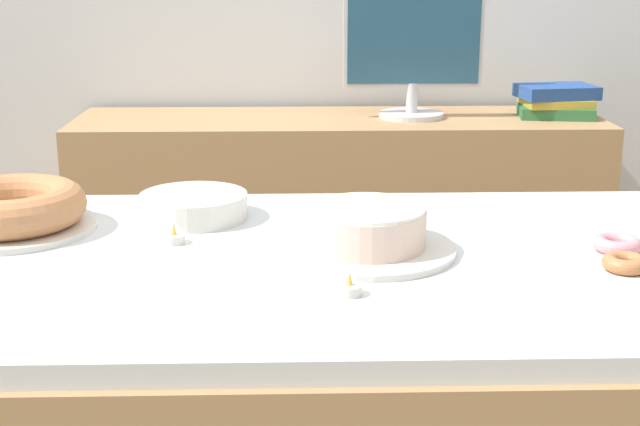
% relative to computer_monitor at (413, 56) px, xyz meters
% --- Properties ---
extents(dining_table, '(1.86, 0.87, 0.77)m').
position_rel_computer_monitor_xyz_m(dining_table, '(-0.22, -1.27, -0.30)').
color(dining_table, silver).
rests_on(dining_table, ground).
extents(sideboard, '(1.62, 0.44, 0.79)m').
position_rel_computer_monitor_xyz_m(sideboard, '(-0.22, 0.00, -0.58)').
color(sideboard, tan).
rests_on(sideboard, ground).
extents(computer_monitor, '(0.42, 0.20, 0.38)m').
position_rel_computer_monitor_xyz_m(computer_monitor, '(0.00, 0.00, 0.00)').
color(computer_monitor, silver).
rests_on(computer_monitor, sideboard).
extents(book_stack, '(0.25, 0.20, 0.10)m').
position_rel_computer_monitor_xyz_m(book_stack, '(0.45, 0.00, -0.14)').
color(book_stack, '#2D6638').
rests_on(book_stack, sideboard).
extents(cake_chocolate_round, '(0.31, 0.31, 0.08)m').
position_rel_computer_monitor_xyz_m(cake_chocolate_round, '(-0.24, -1.26, -0.17)').
color(cake_chocolate_round, silver).
rests_on(cake_chocolate_round, dining_table).
extents(cake_golden_bundt, '(0.31, 0.31, 0.08)m').
position_rel_computer_monitor_xyz_m(cake_golden_bundt, '(-0.89, -1.11, -0.17)').
color(cake_golden_bundt, silver).
rests_on(cake_golden_bundt, dining_table).
extents(plate_stack, '(0.21, 0.21, 0.05)m').
position_rel_computer_monitor_xyz_m(plate_stack, '(-0.56, -1.04, -0.18)').
color(plate_stack, silver).
rests_on(plate_stack, dining_table).
extents(tealight_left_edge, '(0.04, 0.04, 0.04)m').
position_rel_computer_monitor_xyz_m(tealight_left_edge, '(-0.58, -1.20, -0.20)').
color(tealight_left_edge, silver).
rests_on(tealight_left_edge, dining_table).
extents(tealight_centre, '(0.04, 0.04, 0.04)m').
position_rel_computer_monitor_xyz_m(tealight_centre, '(-0.28, -1.46, -0.20)').
color(tealight_centre, silver).
rests_on(tealight_centre, dining_table).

